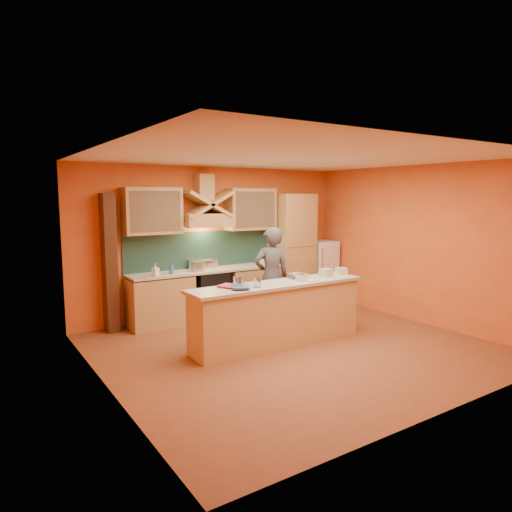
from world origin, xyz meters
TOP-DOWN VIEW (x-y plane):
  - floor at (0.00, 0.00)m, footprint 5.50×5.00m
  - ceiling at (0.00, 0.00)m, footprint 5.50×5.00m
  - wall_back at (0.00, 2.50)m, footprint 5.50×0.02m
  - wall_front at (0.00, -2.50)m, footprint 5.50×0.02m
  - wall_left at (-2.75, 0.00)m, footprint 0.02×5.00m
  - wall_right at (2.75, 0.00)m, footprint 0.02×5.00m
  - base_cabinet_left at (-1.25, 2.20)m, footprint 1.10×0.60m
  - base_cabinet_right at (0.65, 2.20)m, footprint 1.10×0.60m
  - counter_top at (-0.30, 2.20)m, footprint 3.00×0.62m
  - stove at (-0.30, 2.20)m, footprint 0.60×0.58m
  - backsplash at (-0.30, 2.48)m, footprint 3.00×0.03m
  - range_hood at (-0.30, 2.25)m, footprint 0.92×0.50m
  - hood_chimney at (-0.30, 2.35)m, footprint 0.30×0.30m
  - upper_cabinet_left at (-1.30, 2.33)m, footprint 1.00×0.35m
  - upper_cabinet_right at (0.70, 2.33)m, footprint 1.00×0.35m
  - pantry_column at (1.65, 2.20)m, footprint 0.80×0.60m
  - fridge at (2.40, 2.20)m, footprint 0.58×0.60m
  - trim_column_left at (-2.05, 2.35)m, footprint 0.20×0.30m
  - island_body at (-0.10, 0.30)m, footprint 2.80×0.55m
  - island_top at (-0.10, 0.30)m, footprint 2.90×0.62m
  - person at (0.39, 1.17)m, footprint 0.72×0.57m
  - pot_large at (-0.54, 2.15)m, footprint 0.30×0.30m
  - pot_small at (-0.23, 2.29)m, footprint 0.21×0.21m
  - soap_bottle_a at (-1.38, 2.04)m, footprint 0.12×0.13m
  - soap_bottle_b at (-1.06, 2.10)m, footprint 0.11×0.11m
  - bowl_back at (1.05, 2.08)m, footprint 0.27×0.27m
  - dish_rack at (0.85, 2.04)m, footprint 0.33×0.28m
  - book_lower at (-0.98, 0.33)m, footprint 0.39×0.43m
  - book_upper at (-0.91, 0.29)m, footprint 0.38×0.42m
  - jar_large at (-0.83, 0.25)m, footprint 0.17×0.17m
  - jar_small at (-0.54, 0.20)m, footprint 0.11×0.11m
  - kitchen_scale at (0.30, 0.24)m, footprint 0.16×0.16m
  - mixing_bowl at (0.41, 0.47)m, footprint 0.34×0.34m
  - cloth at (0.44, 0.16)m, footprint 0.27×0.24m
  - grocery_bag_a at (0.91, 0.35)m, footprint 0.20×0.17m
  - grocery_bag_b at (1.28, 0.38)m, footprint 0.20×0.17m

SIDE VIEW (x-z plane):
  - floor at x=0.00m, z-range -0.01..0.01m
  - base_cabinet_left at x=-1.25m, z-range 0.00..0.86m
  - base_cabinet_right at x=0.65m, z-range 0.00..0.86m
  - island_body at x=-0.10m, z-range 0.00..0.88m
  - stove at x=-0.30m, z-range 0.00..0.90m
  - fridge at x=2.40m, z-range 0.00..1.30m
  - person at x=0.39m, z-range 0.00..1.73m
  - counter_top at x=-0.30m, z-range 0.88..0.92m
  - island_top at x=-0.10m, z-range 0.90..0.95m
  - cloth at x=0.44m, z-range 0.94..0.96m
  - bowl_back at x=1.05m, z-range 0.92..1.00m
  - book_lower at x=-0.98m, z-range 0.94..0.98m
  - pot_small at x=-0.23m, z-range 0.90..1.04m
  - dish_rack at x=0.85m, z-range 0.92..1.03m
  - book_upper at x=-0.91m, z-range 0.97..0.99m
  - mixing_bowl at x=0.41m, z-range 0.94..1.02m
  - pot_large at x=-0.54m, z-range 0.90..1.08m
  - grocery_bag_b at x=1.28m, z-range 0.94..1.05m
  - kitchen_scale at x=0.30m, z-range 0.94..1.05m
  - grocery_bag_a at x=0.91m, z-range 0.94..1.07m
  - jar_small at x=-0.54m, z-range 0.95..1.09m
  - soap_bottle_a at x=-1.38m, z-range 0.92..1.13m
  - soap_bottle_b at x=-1.06m, z-range 0.92..1.14m
  - jar_large at x=-0.83m, z-range 0.95..1.12m
  - pantry_column at x=1.65m, z-range 0.00..2.30m
  - trim_column_left at x=-2.05m, z-range 0.00..2.30m
  - backsplash at x=-0.30m, z-range 0.90..1.60m
  - wall_back at x=0.00m, z-range 0.00..2.80m
  - wall_front at x=0.00m, z-range 0.00..2.80m
  - wall_left at x=-2.75m, z-range 0.00..2.80m
  - wall_right at x=2.75m, z-range 0.00..2.80m
  - range_hood at x=-0.30m, z-range 1.70..1.94m
  - upper_cabinet_left at x=-1.30m, z-range 1.60..2.40m
  - upper_cabinet_right at x=0.70m, z-range 1.60..2.40m
  - hood_chimney at x=-0.30m, z-range 2.15..2.65m
  - ceiling at x=0.00m, z-range 2.79..2.80m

